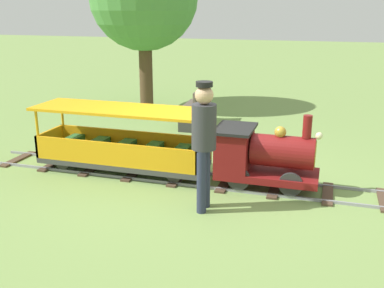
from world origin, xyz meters
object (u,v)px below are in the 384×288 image
Objects in this scene: locomotive at (261,155)px; conductor_person at (204,136)px; passenger_car at (123,146)px; park_bench at (195,107)px.

conductor_person reaches higher than locomotive.
locomotive is 2.10m from passenger_car.
locomotive reaches higher than passenger_car.
park_bench is (-4.01, -1.32, -0.54)m from conductor_person.
passenger_car is at bearing -4.12° from park_bench.
locomotive is at bearing 31.42° from park_bench.
passenger_car is at bearing -121.34° from conductor_person.
conductor_person reaches higher than park_bench.
passenger_car is 3.08m from park_bench.
park_bench is at bearing 175.88° from passenger_car.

